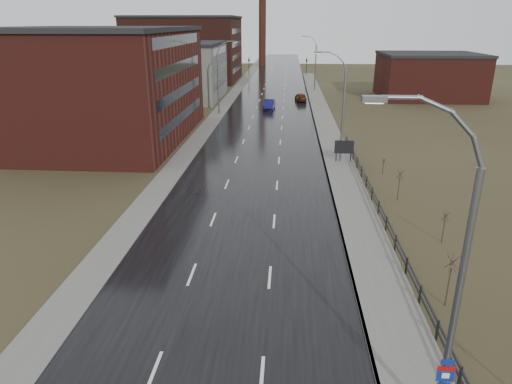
# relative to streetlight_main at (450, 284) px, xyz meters

# --- Properties ---
(road) EXTENTS (14.00, 300.00, 0.06)m
(road) POSITION_rel_streetlight_main_xyz_m (-8.47, 58.00, -6.03)
(road) COLOR black
(road) RESTS_ON ground
(sidewalk_right) EXTENTS (3.20, 180.00, 0.18)m
(sidewalk_right) POSITION_rel_streetlight_main_xyz_m (0.13, 33.00, -5.97)
(sidewalk_right) COLOR #595651
(sidewalk_right) RESTS_ON ground
(curb_right) EXTENTS (0.16, 180.00, 0.18)m
(curb_right) POSITION_rel_streetlight_main_xyz_m (-1.39, 33.00, -5.97)
(curb_right) COLOR slate
(curb_right) RESTS_ON ground
(sidewalk_left) EXTENTS (2.40, 260.00, 0.12)m
(sidewalk_left) POSITION_rel_streetlight_main_xyz_m (-16.67, 58.00, -6.00)
(sidewalk_left) COLOR #595651
(sidewalk_left) RESTS_ON ground
(warehouse_near) EXTENTS (22.44, 28.56, 13.50)m
(warehouse_near) POSITION_rel_streetlight_main_xyz_m (-29.46, 43.00, 0.70)
(warehouse_near) COLOR #471914
(warehouse_near) RESTS_ON ground
(warehouse_mid) EXTENTS (16.32, 20.40, 10.50)m
(warehouse_mid) POSITION_rel_streetlight_main_xyz_m (-26.46, 76.00, -0.80)
(warehouse_mid) COLOR slate
(warehouse_mid) RESTS_ON ground
(warehouse_far) EXTENTS (26.52, 24.48, 15.50)m
(warehouse_far) POSITION_rel_streetlight_main_xyz_m (-31.47, 106.00, 1.70)
(warehouse_far) COLOR #331611
(warehouse_far) RESTS_ON ground
(building_right) EXTENTS (18.36, 16.32, 8.50)m
(building_right) POSITION_rel_streetlight_main_xyz_m (21.83, 80.00, -1.80)
(building_right) COLOR #471914
(building_right) RESTS_ON ground
(smokestack) EXTENTS (2.70, 2.70, 30.70)m
(smokestack) POSITION_rel_streetlight_main_xyz_m (-14.47, 148.00, 9.44)
(smokestack) COLOR #331611
(smokestack) RESTS_ON ground
(streetlight_main) EXTENTS (3.91, 0.29, 12.11)m
(streetlight_main) POSITION_rel_streetlight_main_xyz_m (0.00, 0.00, 0.00)
(streetlight_main) COLOR slate
(streetlight_main) RESTS_ON ground
(streetlight_right_mid) EXTENTS (3.36, 0.28, 11.35)m
(streetlight_right_mid) POSITION_rel_streetlight_main_xyz_m (0.03, 34.00, -0.22)
(streetlight_right_mid) COLOR slate
(streetlight_right_mid) RESTS_ON ground
(streetlight_left) EXTENTS (3.36, 0.28, 11.35)m
(streetlight_left) POSITION_rel_streetlight_main_xyz_m (-16.17, 60.00, -0.22)
(streetlight_left) COLOR slate
(streetlight_left) RESTS_ON ground
(streetlight_right_far) EXTENTS (3.36, 0.28, 11.35)m
(streetlight_right_far) POSITION_rel_streetlight_main_xyz_m (0.03, 88.00, -0.22)
(streetlight_right_far) COLOR slate
(streetlight_right_far) RESTS_ON ground
(guardrail) EXTENTS (0.10, 53.05, 1.10)m
(guardrail) POSITION_rel_streetlight_main_xyz_m (1.83, 16.32, -5.35)
(guardrail) COLOR black
(guardrail) RESTS_ON ground
(shrub_c) EXTENTS (0.70, 0.74, 2.99)m
(shrub_c) POSITION_rel_streetlight_main_xyz_m (3.16, 7.92, -4.47)
(shrub_c) COLOR #382D23
(shrub_c) RESTS_ON ground
(shrub_d) EXTENTS (0.54, 0.57, 2.26)m
(shrub_d) POSITION_rel_streetlight_main_xyz_m (5.28, 15.45, -4.86)
(shrub_d) COLOR #382D23
(shrub_d) RESTS_ON ground
(shrub_e) EXTENTS (0.63, 0.66, 2.67)m
(shrub_e) POSITION_rel_streetlight_main_xyz_m (3.99, 23.13, -4.64)
(shrub_e) COLOR #382D23
(shrub_e) RESTS_ON ground
(shrub_f) EXTENTS (0.39, 0.40, 1.59)m
(shrub_f) POSITION_rel_streetlight_main_xyz_m (4.10, 30.27, -5.22)
(shrub_f) COLOR #382D23
(shrub_f) RESTS_ON ground
(billboard) EXTENTS (2.00, 0.17, 2.45)m
(billboard) POSITION_rel_streetlight_main_xyz_m (0.63, 33.74, -4.40)
(billboard) COLOR black
(billboard) RESTS_ON ground
(traffic_light_left) EXTENTS (0.58, 2.73, 5.30)m
(traffic_light_left) POSITION_rel_streetlight_main_xyz_m (-16.47, 118.00, -1.46)
(traffic_light_left) COLOR black
(traffic_light_left) RESTS_ON ground
(traffic_light_right) EXTENTS (0.58, 2.73, 5.30)m
(traffic_light_right) POSITION_rel_streetlight_main_xyz_m (-0.47, 118.00, -1.46)
(traffic_light_right) COLOR black
(traffic_light_right) RESTS_ON ground
(car_near) EXTENTS (2.04, 5.10, 1.65)m
(car_near) POSITION_rel_streetlight_main_xyz_m (-8.54, 64.80, -5.23)
(car_near) COLOR #120E48
(car_near) RESTS_ON ground
(car_far) EXTENTS (2.35, 4.79, 1.57)m
(car_far) POSITION_rel_streetlight_main_xyz_m (-2.97, 73.59, -5.27)
(car_far) COLOR #44180B
(car_far) RESTS_ON ground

